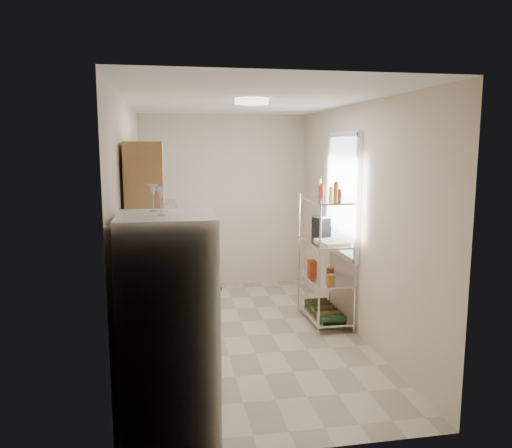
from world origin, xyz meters
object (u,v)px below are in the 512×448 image
at_px(refrigerator, 169,328).
at_px(frying_pan_large, 154,243).
at_px(rice_cooker, 156,244).
at_px(espresso_machine, 321,226).
at_px(cutting_board, 332,242).

height_order(refrigerator, frying_pan_large, refrigerator).
bearing_deg(rice_cooker, espresso_machine, 2.96).
height_order(rice_cooker, espresso_machine, espresso_machine).
distance_m(refrigerator, rice_cooker, 2.33).
bearing_deg(espresso_machine, frying_pan_large, 155.80).
distance_m(frying_pan_large, espresso_machine, 2.11).
bearing_deg(cutting_board, frying_pan_large, 158.30).
bearing_deg(rice_cooker, refrigerator, -86.89).
distance_m(cutting_board, espresso_machine, 0.47).
xyz_separation_m(refrigerator, rice_cooker, (-0.13, 2.32, 0.17)).
relative_size(rice_cooker, frying_pan_large, 0.84).
relative_size(refrigerator, rice_cooker, 6.82).
bearing_deg(frying_pan_large, rice_cooker, -63.25).
relative_size(cutting_board, espresso_machine, 1.53).
xyz_separation_m(cutting_board, espresso_machine, (0.01, 0.46, 0.12)).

